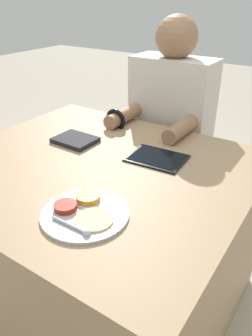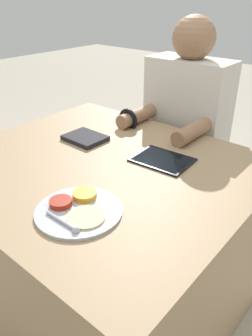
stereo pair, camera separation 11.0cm
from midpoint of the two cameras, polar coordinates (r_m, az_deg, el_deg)
The scene contains 6 objects.
ground_plane at distance 1.74m, azimuth -1.79°, elevation -21.21°, with size 12.00×12.00×0.00m, color #B2A893.
dining_table at distance 1.47m, azimuth -2.00°, elevation -11.91°, with size 1.16×1.02×0.74m.
thali_tray at distance 0.99m, azimuth -5.21°, elevation -7.25°, with size 0.26×0.26×0.03m.
red_notebook at distance 1.46m, azimuth -4.99°, elevation 5.14°, with size 0.18×0.14×0.02m.
tablet_device at distance 1.29m, azimuth 8.79°, elevation 1.36°, with size 0.23×0.18×0.01m.
person_diner at distance 1.81m, azimuth 11.68°, elevation 3.72°, with size 0.42×0.45×1.23m.
Camera 2 is at (0.81, -0.79, 1.33)m, focal length 35.00 mm.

